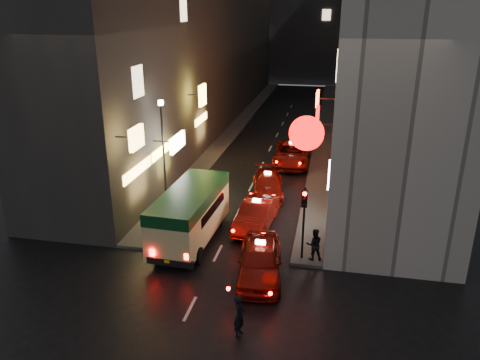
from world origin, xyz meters
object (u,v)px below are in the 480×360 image
Objects in this scene: minibus at (190,210)px; pedestrian_crossing at (240,313)px; traffic_light at (304,209)px; lamp_post at (163,148)px; taxi_near at (260,258)px.

minibus is 3.47× the size of pedestrian_crossing.
lamp_post is at bearing 151.09° from traffic_light.
lamp_post is (-8.20, 4.53, 1.04)m from traffic_light.
minibus is 1.04× the size of lamp_post.
pedestrian_crossing is at bearing -59.81° from minibus.
taxi_near is at bearing -33.10° from minibus.
pedestrian_crossing is at bearing -91.18° from taxi_near.
minibus reaches higher than taxi_near.
taxi_near is at bearing 5.38° from pedestrian_crossing.
lamp_post reaches higher than traffic_light.
lamp_post is at bearing 136.76° from taxi_near.
minibus is 7.65m from pedestrian_crossing.
pedestrian_crossing is 0.30× the size of lamp_post.
minibus is at bearing -53.98° from lamp_post.
lamp_post reaches higher than pedestrian_crossing.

